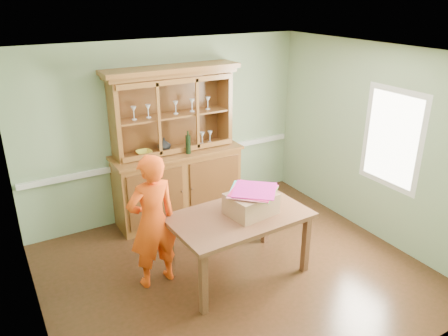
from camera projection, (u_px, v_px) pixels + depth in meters
floor at (235, 272)px, 5.54m from camera, size 4.50×4.50×0.00m
ceiling at (237, 55)px, 4.52m from camera, size 4.50×4.50×0.00m
wall_back at (168, 130)px, 6.64m from camera, size 4.50×0.00×4.50m
wall_left at (26, 223)px, 3.99m from camera, size 0.00×4.00×4.00m
wall_right at (374, 143)px, 6.07m from camera, size 0.00×4.00×4.00m
wall_front at (368, 261)px, 3.43m from camera, size 4.50×0.00×4.50m
chair_rail at (170, 158)px, 6.79m from camera, size 4.41×0.05×0.08m
framed_map at (21, 190)px, 4.17m from camera, size 0.03×0.60×0.46m
window_panel at (392, 139)px, 5.76m from camera, size 0.03×0.96×1.36m
china_hutch at (177, 168)px, 6.63m from camera, size 1.99×0.66×2.34m
dining_table at (239, 222)px, 5.27m from camera, size 1.70×1.07×0.83m
cardboard_box at (251, 204)px, 5.22m from camera, size 0.60×0.51×0.26m
kite_stack at (252, 191)px, 5.20m from camera, size 0.70×0.70×0.04m
person at (152, 222)px, 5.06m from camera, size 0.64×0.45×1.66m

